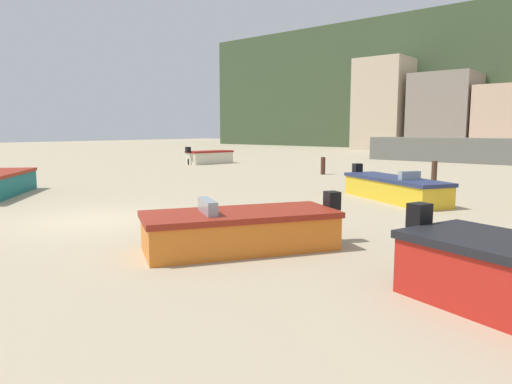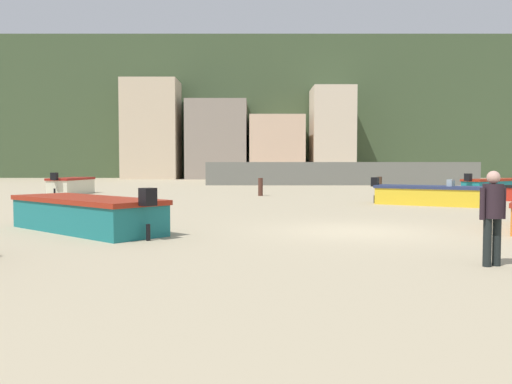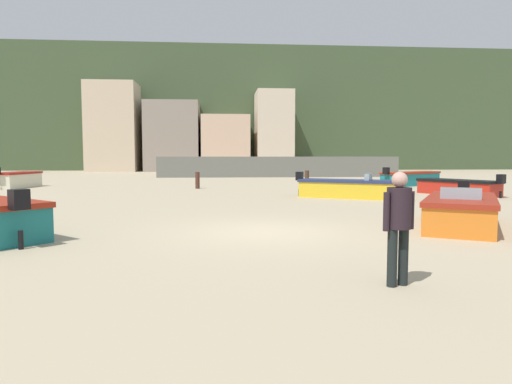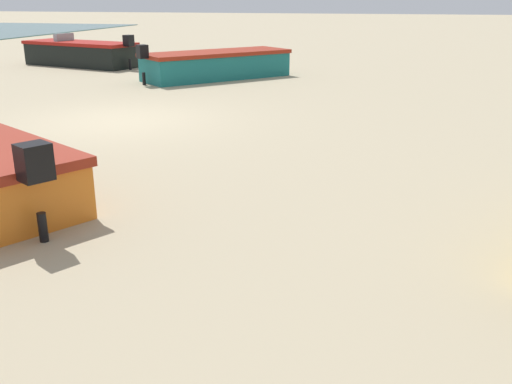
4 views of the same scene
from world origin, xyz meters
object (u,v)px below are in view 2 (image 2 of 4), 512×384
object	(u,v)px
mooring_post_near_water	(380,187)
beach_walker_distant	(493,210)
boat_yellow_3	(431,195)
boat_teal_5	(87,214)
boat_teal_2	(496,186)
boat_cream_6	(72,186)
mooring_post_mid_beach	(261,187)

from	to	relation	value
mooring_post_near_water	beach_walker_distant	world-z (taller)	beach_walker_distant
boat_yellow_3	boat_teal_5	distance (m)	14.52
beach_walker_distant	boat_teal_2	bearing A→B (deg)	-133.49
boat_cream_6	beach_walker_distant	distance (m)	25.88
boat_teal_2	mooring_post_mid_beach	xyz separation A→B (m)	(-13.23, -1.65, 0.03)
boat_cream_6	beach_walker_distant	bearing A→B (deg)	-47.31
boat_teal_2	beach_walker_distant	size ratio (longest dim) A/B	2.93
mooring_post_near_water	mooring_post_mid_beach	size ratio (longest dim) A/B	1.09
beach_walker_distant	boat_cream_6	bearing A→B (deg)	-76.09
boat_yellow_3	mooring_post_near_water	distance (m)	6.03
boat_yellow_3	mooring_post_near_water	xyz separation A→B (m)	(-0.79, 5.98, 0.10)
boat_yellow_3	boat_cream_6	xyz separation A→B (m)	(-17.61, 8.02, 0.06)
boat_yellow_3	beach_walker_distant	xyz separation A→B (m)	(-3.25, -13.51, 0.54)
boat_teal_2	boat_teal_5	xyz separation A→B (m)	(-17.81, -16.82, 0.00)
beach_walker_distant	mooring_post_near_water	bearing A→B (deg)	-116.99
mooring_post_near_water	boat_teal_5	bearing A→B (deg)	-126.26
boat_teal_5	mooring_post_mid_beach	distance (m)	15.85
mooring_post_mid_beach	boat_yellow_3	bearing A→B (deg)	-42.51
boat_teal_2	mooring_post_near_water	xyz separation A→B (m)	(-7.01, -2.10, 0.07)
boat_cream_6	mooring_post_near_water	size ratio (longest dim) A/B	3.62
mooring_post_mid_beach	beach_walker_distant	world-z (taller)	beach_walker_distant
boat_teal_2	boat_teal_5	distance (m)	24.49
boat_cream_6	mooring_post_near_water	world-z (taller)	boat_cream_6
mooring_post_near_water	beach_walker_distant	distance (m)	19.64
boat_teal_2	boat_yellow_3	world-z (taller)	boat_teal_2
boat_yellow_3	boat_cream_6	bearing A→B (deg)	-85.32
boat_teal_5	beach_walker_distant	world-z (taller)	beach_walker_distant
boat_teal_5	beach_walker_distant	distance (m)	9.62
boat_yellow_3	mooring_post_mid_beach	distance (m)	9.51
boat_teal_5	boat_cream_6	xyz separation A→B (m)	(-6.02, 16.76, 0.03)
beach_walker_distant	boat_yellow_3	bearing A→B (deg)	-123.31
boat_yellow_3	beach_walker_distant	size ratio (longest dim) A/B	2.83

